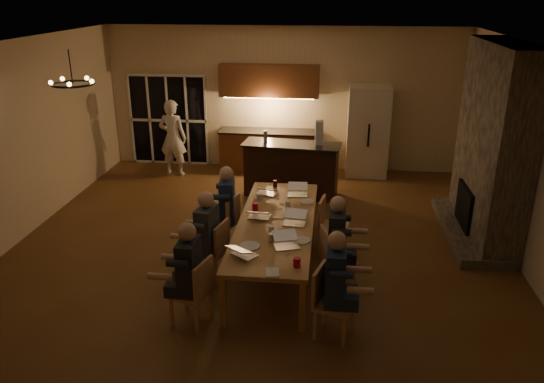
{
  "coord_description": "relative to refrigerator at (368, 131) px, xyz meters",
  "views": [
    {
      "loc": [
        1.08,
        -7.37,
        3.96
      ],
      "look_at": [
        0.21,
        0.3,
        0.98
      ],
      "focal_mm": 35.0,
      "sensor_mm": 36.0,
      "label": 1
    }
  ],
  "objects": [
    {
      "name": "floor",
      "position": [
        -1.9,
        -4.15,
        -1.0
      ],
      "size": [
        9.0,
        9.0,
        0.0
      ],
      "primitive_type": "plane",
      "color": "brown",
      "rests_on": "ground"
    },
    {
      "name": "back_wall",
      "position": [
        -1.9,
        0.37,
        0.6
      ],
      "size": [
        8.0,
        0.04,
        3.2
      ],
      "primitive_type": "cube",
      "color": "beige",
      "rests_on": "ground"
    },
    {
      "name": "right_wall",
      "position": [
        2.12,
        -4.15,
        0.6
      ],
      "size": [
        0.04,
        9.0,
        3.2
      ],
      "primitive_type": "cube",
      "color": "beige",
      "rests_on": "ground"
    },
    {
      "name": "ceiling",
      "position": [
        -1.9,
        -4.15,
        2.22
      ],
      "size": [
        8.0,
        9.0,
        0.04
      ],
      "primitive_type": "cube",
      "color": "white",
      "rests_on": "back_wall"
    },
    {
      "name": "french_doors",
      "position": [
        -4.6,
        0.32,
        0.05
      ],
      "size": [
        1.86,
        0.08,
        2.1
      ],
      "primitive_type": "cube",
      "color": "black",
      "rests_on": "ground"
    },
    {
      "name": "fireplace",
      "position": [
        1.8,
        -2.95,
        0.6
      ],
      "size": [
        0.58,
        2.5,
        3.2
      ],
      "primitive_type": "cube",
      "color": "#6D6355",
      "rests_on": "ground"
    },
    {
      "name": "kitchenette",
      "position": [
        -2.2,
        0.05,
        0.2
      ],
      "size": [
        2.24,
        0.68,
        2.4
      ],
      "primitive_type": null,
      "color": "brown",
      "rests_on": "ground"
    },
    {
      "name": "refrigerator",
      "position": [
        0.0,
        0.0,
        0.0
      ],
      "size": [
        0.9,
        0.68,
        2.0
      ],
      "primitive_type": "cube",
      "color": "beige",
      "rests_on": "ground"
    },
    {
      "name": "dining_table",
      "position": [
        -1.56,
        -4.46,
        -0.62
      ],
      "size": [
        1.1,
        3.26,
        0.75
      ],
      "primitive_type": "cube",
      "color": "#B77649",
      "rests_on": "ground"
    },
    {
      "name": "bar_island",
      "position": [
        -1.57,
        -1.44,
        -0.46
      ],
      "size": [
        1.99,
        0.88,
        1.08
      ],
      "primitive_type": "cube",
      "rotation": [
        0.0,
        0.0,
        -0.11
      ],
      "color": "black",
      "rests_on": "ground"
    },
    {
      "name": "chair_left_near",
      "position": [
        -2.46,
        -6.0,
        -0.55
      ],
      "size": [
        0.55,
        0.55,
        0.89
      ],
      "primitive_type": null,
      "rotation": [
        0.0,
        0.0,
        -1.86
      ],
      "color": "tan",
      "rests_on": "ground"
    },
    {
      "name": "chair_left_mid",
      "position": [
        -2.47,
        -4.89,
        -0.55
      ],
      "size": [
        0.53,
        0.53,
        0.89
      ],
      "primitive_type": null,
      "rotation": [
        0.0,
        0.0,
        -1.81
      ],
      "color": "tan",
      "rests_on": "ground"
    },
    {
      "name": "chair_left_far",
      "position": [
        -2.49,
        -3.9,
        -0.55
      ],
      "size": [
        0.54,
        0.54,
        0.89
      ],
      "primitive_type": null,
      "rotation": [
        0.0,
        0.0,
        -1.85
      ],
      "color": "tan",
      "rests_on": "ground"
    },
    {
      "name": "chair_right_near",
      "position": [
        -0.69,
        -6.08,
        -0.55
      ],
      "size": [
        0.55,
        0.55,
        0.89
      ],
      "primitive_type": null,
      "rotation": [
        0.0,
        0.0,
        1.28
      ],
      "color": "tan",
      "rests_on": "ground"
    },
    {
      "name": "chair_right_mid",
      "position": [
        -0.63,
        -4.94,
        -0.55
      ],
      "size": [
        0.55,
        0.55,
        0.89
      ],
      "primitive_type": null,
      "rotation": [
        0.0,
        0.0,
        1.86
      ],
      "color": "tan",
      "rests_on": "ground"
    },
    {
      "name": "chair_right_far",
      "position": [
        -0.7,
        -3.88,
        -0.55
      ],
      "size": [
        0.51,
        0.51,
        0.89
      ],
      "primitive_type": null,
      "rotation": [
        0.0,
        0.0,
        1.4
      ],
      "color": "tan",
      "rests_on": "ground"
    },
    {
      "name": "person_left_near",
      "position": [
        -2.45,
        -6.02,
        -0.31
      ],
      "size": [
        0.62,
        0.62,
        1.38
      ],
      "primitive_type": null,
      "rotation": [
        0.0,
        0.0,
        -1.6
      ],
      "color": "#23252D",
      "rests_on": "ground"
    },
    {
      "name": "person_right_near",
      "position": [
        -0.69,
        -6.06,
        -0.31
      ],
      "size": [
        0.61,
        0.61,
        1.38
      ],
      "primitive_type": null,
      "rotation": [
        0.0,
        0.0,
        1.56
      ],
      "color": "#1E2B4B",
      "rests_on": "ground"
    },
    {
      "name": "person_left_mid",
      "position": [
        -2.46,
        -5.0,
        -0.31
      ],
      "size": [
        0.69,
        0.69,
        1.38
      ],
      "primitive_type": null,
      "rotation": [
        0.0,
        0.0,
        -1.73
      ],
      "color": "#3D4348",
      "rests_on": "ground"
    },
    {
      "name": "person_right_mid",
      "position": [
        -0.68,
        -4.96,
        -0.31
      ],
      "size": [
        0.6,
        0.6,
        1.38
      ],
      "primitive_type": null,
      "rotation": [
        0.0,
        0.0,
        1.56
      ],
      "color": "#23252D",
      "rests_on": "ground"
    },
    {
      "name": "person_left_far",
      "position": [
        -2.4,
        -3.9,
        -0.31
      ],
      "size": [
        0.66,
        0.66,
        1.38
      ],
      "primitive_type": null,
      "rotation": [
        0.0,
        0.0,
        -1.47
      ],
      "color": "#1E2B4B",
      "rests_on": "ground"
    },
    {
      "name": "standing_person",
      "position": [
        -4.28,
        -0.47,
        -0.15
      ],
      "size": [
        0.67,
        0.48,
        1.7
      ],
      "primitive_type": "imported",
      "rotation": [
        0.0,
        0.0,
        3.02
      ],
      "color": "silver",
      "rests_on": "ground"
    },
    {
      "name": "chandelier",
      "position": [
        -4.28,
        -4.72,
        1.75
      ],
      "size": [
        0.57,
        0.57,
        0.03
      ],
      "primitive_type": "torus",
      "color": "black",
      "rests_on": "ceiling"
    },
    {
      "name": "laptop_a",
      "position": [
        -1.85,
        -5.55,
        -0.14
      ],
      "size": [
        0.42,
        0.41,
        0.23
      ],
      "primitive_type": null,
      "rotation": [
        0.0,
        0.0,
        2.51
      ],
      "color": "silver",
      "rests_on": "dining_table"
    },
    {
      "name": "laptop_b",
      "position": [
        -1.33,
        -5.27,
        -0.14
      ],
      "size": [
        0.39,
        0.37,
        0.23
      ],
      "primitive_type": null,
      "rotation": [
        0.0,
        0.0,
        0.32
      ],
      "color": "silver",
      "rests_on": "dining_table"
    },
    {
      "name": "laptop_c",
      "position": [
        -1.82,
        -4.34,
        -0.14
      ],
      "size": [
        0.35,
        0.31,
        0.23
      ],
      "primitive_type": null,
      "rotation": [
        0.0,
        0.0,
        3.04
      ],
      "color": "silver",
      "rests_on": "dining_table"
    },
    {
      "name": "laptop_d",
      "position": [
        -1.28,
        -4.53,
        -0.14
      ],
      "size": [
        0.35,
        0.32,
        0.23
      ],
      "primitive_type": null,
      "rotation": [
        0.0,
        0.0,
        -0.12
      ],
      "color": "silver",
      "rests_on": "dining_table"
    },
    {
      "name": "laptop_e",
      "position": [
        -1.82,
        -3.37,
        -0.14
      ],
      "size": [
        0.39,
        0.37,
        0.23
      ],
      "primitive_type": null,
      "rotation": [
        0.0,
        0.0,
        2.82
      ],
      "color": "silver",
      "rests_on": "dining_table"
    },
    {
      "name": "laptop_f",
      "position": [
        -1.32,
        -3.38,
        -0.14
      ],
      "size": [
        0.33,
        0.3,
        0.23
      ],
      "primitive_type": null,
      "rotation": [
        0.0,
        0.0,
        0.05
      ],
      "color": "silver",
      "rests_on": "dining_table"
    },
    {
      "name": "mug_front",
      "position": [
        -1.59,
        -4.85,
        -0.2
      ],
      "size": [
        0.08,
        0.08,
        0.1
      ],
      "primitive_type": "cylinder",
      "color": "silver",
      "rests_on": "dining_table"
    },
    {
      "name": "mug_mid",
      "position": [
        -1.43,
        -3.9,
        -0.2
      ],
      "size": [
        0.08,
        0.08,
        0.1
      ],
      "primitive_type": "cylinder",
      "color": "silver",
      "rests_on": "dining_table"
    },
    {
      "name": "mug_back",
      "position": [
        -1.92,
        -3.65,
        -0.2
      ],
      "size": [
        0.08,
        0.08,
        0.1
      ],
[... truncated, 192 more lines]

